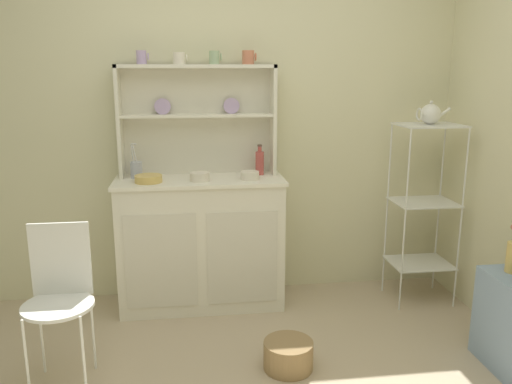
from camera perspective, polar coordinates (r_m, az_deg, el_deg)
wall_back at (r=3.70m, az=-2.69°, el=7.60°), size 3.84×0.05×2.50m
hutch_cabinet at (r=3.60m, az=-6.07°, el=-5.41°), size 1.14×0.45×0.91m
hutch_shelf_unit at (r=3.59m, az=-6.49°, el=8.80°), size 1.06×0.18×0.75m
bakers_rack at (r=3.76m, az=18.07°, el=-0.49°), size 0.42×0.34×1.26m
wire_chair at (r=2.89m, az=-20.89°, el=-9.97°), size 0.36×0.36×0.85m
floor_basket at (r=3.00m, az=3.58°, el=-17.52°), size 0.28×0.28×0.16m
cup_lilac_0 at (r=3.55m, az=-12.50°, el=14.31°), size 0.08×0.07×0.09m
cup_cream_1 at (r=3.54m, az=-8.47°, el=14.40°), size 0.09×0.08×0.08m
cup_sage_2 at (r=3.54m, az=-4.59°, el=14.58°), size 0.08×0.07×0.09m
cup_terracotta_3 at (r=3.56m, az=-0.84°, el=14.63°), size 0.09×0.08×0.09m
bowl_mixing_large at (r=3.42m, az=-11.79°, el=1.44°), size 0.18×0.18×0.05m
bowl_floral_medium at (r=3.41m, az=-6.23°, el=1.69°), size 0.13×0.13×0.06m
bowl_cream_small at (r=3.43m, az=-0.69°, el=1.83°), size 0.12×0.12×0.05m
jam_bottle at (r=3.59m, az=0.41°, el=3.31°), size 0.06×0.06×0.21m
utensil_jar at (r=3.57m, az=-13.07°, el=2.46°), size 0.08×0.08×0.24m
porcelain_teapot at (r=3.68m, az=18.69°, el=8.16°), size 0.23×0.14×0.16m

